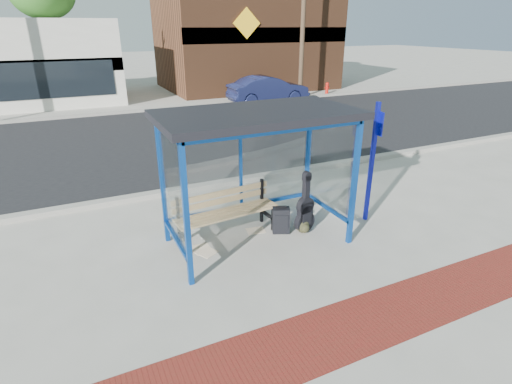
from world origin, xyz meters
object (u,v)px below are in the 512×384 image
bench (226,210)px  parked_car (268,90)px  fire_hydrant (327,88)px  guitar_bag (305,211)px  backpack (303,225)px  suitcase (281,220)px

bench → parked_car: bearing=54.5°
fire_hydrant → guitar_bag: bearing=-126.1°
backpack → fire_hydrant: size_ratio=0.51×
bench → guitar_bag: bearing=-24.7°
bench → suitcase: 1.08m
suitcase → bench: bearing=-175.9°
parked_car → fire_hydrant: (4.43, 1.18, -0.32)m
bench → backpack: bench is taller
suitcase → backpack: bearing=-1.6°
bench → guitar_bag: 1.51m
bench → fire_hydrant: bench is taller
fire_hydrant → suitcase: bearing=-127.5°
bench → parked_car: (7.07, 12.16, 0.15)m
backpack → parked_car: size_ratio=0.08×
guitar_bag → suitcase: size_ratio=2.08×
backpack → guitar_bag: bearing=27.0°
guitar_bag → suitcase: (-0.43, 0.15, -0.17)m
guitar_bag → parked_car: parked_car is taller
backpack → fire_hydrant: fire_hydrant is taller
parked_car → guitar_bag: bearing=156.4°
bench → fire_hydrant: 17.62m
guitar_bag → parked_car: bearing=55.6°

